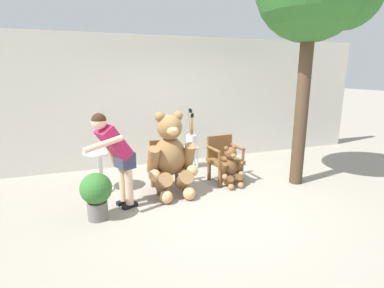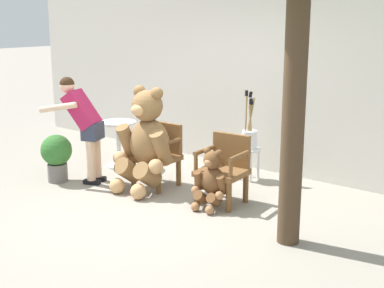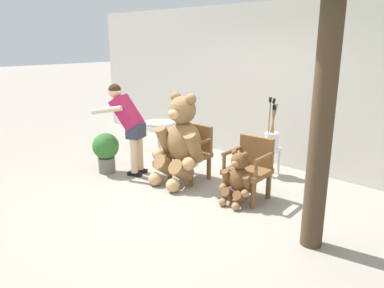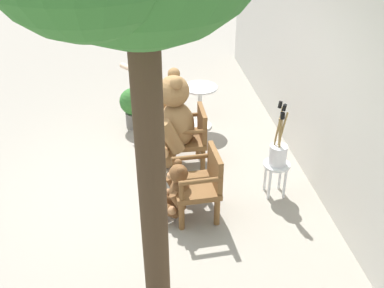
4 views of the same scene
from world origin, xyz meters
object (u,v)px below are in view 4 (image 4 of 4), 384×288
teddy_bear_large (171,122)px  teddy_bear_small (177,191)px  wooden_chair_left (190,136)px  person_visitor (147,83)px  wooden_chair_right (201,182)px  round_side_table (200,102)px  white_stool (276,171)px  potted_plant (133,105)px  brush_bucket (278,151)px

teddy_bear_large → teddy_bear_small: 1.17m
wooden_chair_left → person_visitor: size_ratio=0.58×
teddy_bear_large → wooden_chair_right: bearing=13.0°
person_visitor → round_side_table: (-0.20, 0.83, -0.45)m
person_visitor → round_side_table: 0.97m
wooden_chair_left → teddy_bear_large: teddy_bear_large is taller
wooden_chair_right → white_stool: bearing=105.9°
person_visitor → potted_plant: person_visitor is taller
person_visitor → potted_plant: 0.64m
wooden_chair_left → brush_bucket: bearing=50.3°
wooden_chair_right → teddy_bear_small: bearing=-88.3°
wooden_chair_left → person_visitor: 1.15m
potted_plant → brush_bucket: bearing=41.0°
wooden_chair_left → potted_plant: 1.47m
brush_bucket → potted_plant: (-2.07, -1.80, -0.24)m
wooden_chair_right → teddy_bear_large: teddy_bear_large is taller
teddy_bear_small → wooden_chair_right: bearing=91.7°
teddy_bear_small → round_side_table: (-2.24, 0.57, 0.08)m
teddy_bear_small → white_stool: 1.32m
brush_bucket → teddy_bear_large: bearing=-123.3°
brush_bucket → teddy_bear_small: bearing=-77.1°
brush_bucket → person_visitor: bearing=-138.4°
person_visitor → wooden_chair_right: bearing=15.1°
teddy_bear_small → teddy_bear_large: bearing=178.7°
wooden_chair_right → teddy_bear_small: (0.01, -0.28, -0.09)m
teddy_bear_large → teddy_bear_small: (1.12, -0.02, -0.32)m
white_stool → wooden_chair_right: bearing=-74.1°
wooden_chair_left → white_stool: (0.83, 1.00, -0.11)m
teddy_bear_large → person_visitor: 0.98m
white_stool → round_side_table: bearing=-159.7°
wooden_chair_left → brush_bucket: 1.31m
teddy_bear_small → brush_bucket: brush_bucket is taller
teddy_bear_small → person_visitor: person_visitor is taller
teddy_bear_small → brush_bucket: 1.34m
wooden_chair_left → round_side_table: bearing=165.6°
white_stool → round_side_table: 2.07m
wooden_chair_left → teddy_bear_small: 1.16m
wooden_chair_right → potted_plant: (-2.35, -0.79, -0.07)m
teddy_bear_small → round_side_table: teddy_bear_small is taller
teddy_bear_small → potted_plant: teddy_bear_small is taller
white_stool → potted_plant: size_ratio=0.68×
wooden_chair_left → teddy_bear_small: (1.12, -0.28, -0.09)m
wooden_chair_right → teddy_bear_large: (-1.11, -0.26, 0.23)m
person_visitor → brush_bucket: 2.35m
wooden_chair_right → brush_bucket: brush_bucket is taller
teddy_bear_small → round_side_table: size_ratio=1.04×
round_side_table → brush_bucket: bearing=20.3°
potted_plant → white_stool: bearing=41.0°
wooden_chair_left → brush_bucket: (0.83, 1.00, 0.18)m
person_visitor → potted_plant: bearing=-142.5°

